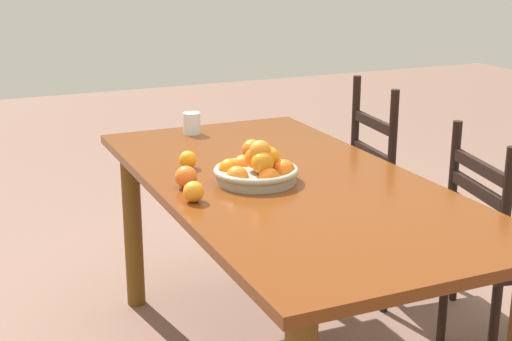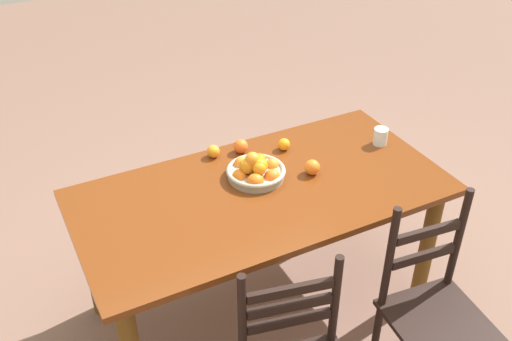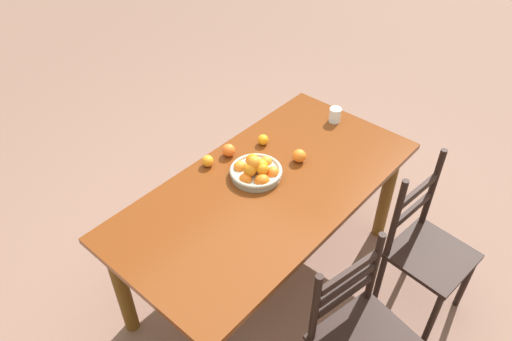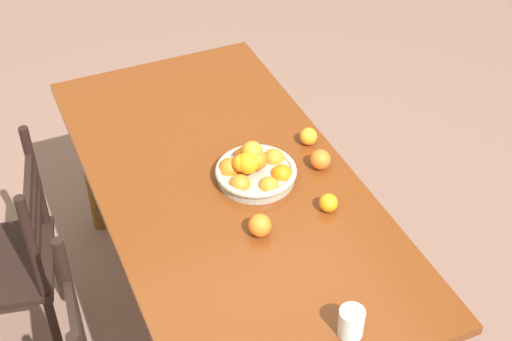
{
  "view_description": "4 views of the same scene",
  "coord_description": "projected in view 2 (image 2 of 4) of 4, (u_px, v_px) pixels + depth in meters",
  "views": [
    {
      "loc": [
        2.2,
        -1.1,
        1.55
      ],
      "look_at": [
        -0.02,
        -0.11,
        0.82
      ],
      "focal_mm": 51.79,
      "sensor_mm": 36.0,
      "label": 1
    },
    {
      "loc": [
        1.07,
        2.02,
        2.44
      ],
      "look_at": [
        -0.02,
        -0.11,
        0.82
      ],
      "focal_mm": 41.06,
      "sensor_mm": 36.0,
      "label": 2
    },
    {
      "loc": [
        1.52,
        1.24,
        2.56
      ],
      "look_at": [
        -0.02,
        -0.11,
        0.82
      ],
      "focal_mm": 33.92,
      "sensor_mm": 36.0,
      "label": 3
    },
    {
      "loc": [
        -1.89,
        0.71,
        2.52
      ],
      "look_at": [
        -0.02,
        -0.11,
        0.82
      ],
      "focal_mm": 52.04,
      "sensor_mm": 36.0,
      "label": 4
    }
  ],
  "objects": [
    {
      "name": "orange_loose_2",
      "position": [
        213.0,
        151.0,
        3.05
      ],
      "size": [
        0.07,
        0.07,
        0.07
      ],
      "primitive_type": "sphere",
      "color": "orange",
      "rests_on": "dining_table"
    },
    {
      "name": "chair_near_window",
      "position": [
        432.0,
        313.0,
        2.59
      ],
      "size": [
        0.45,
        0.45,
        1.0
      ],
      "rotation": [
        0.0,
        0.0,
        3.04
      ],
      "color": "black",
      "rests_on": "ground"
    },
    {
      "name": "fruit_bowl",
      "position": [
        256.0,
        171.0,
        2.88
      ],
      "size": [
        0.3,
        0.3,
        0.16
      ],
      "color": "#A09B8A",
      "rests_on": "dining_table"
    },
    {
      "name": "orange_loose_3",
      "position": [
        241.0,
        146.0,
        3.08
      ],
      "size": [
        0.08,
        0.08,
        0.08
      ],
      "primitive_type": "sphere",
      "color": "orange",
      "rests_on": "dining_table"
    },
    {
      "name": "drinking_glass",
      "position": [
        381.0,
        136.0,
        3.15
      ],
      "size": [
        0.08,
        0.08,
        0.09
      ],
      "primitive_type": "cylinder",
      "color": "silver",
      "rests_on": "dining_table"
    },
    {
      "name": "orange_loose_0",
      "position": [
        312.0,
        167.0,
        2.91
      ],
      "size": [
        0.08,
        0.08,
        0.08
      ],
      "primitive_type": "sphere",
      "color": "orange",
      "rests_on": "dining_table"
    },
    {
      "name": "ground_plane",
      "position": [
        261.0,
        302.0,
        3.26
      ],
      "size": [
        12.0,
        12.0,
        0.0
      ],
      "primitive_type": "plane",
      "color": "#7D5B4E"
    },
    {
      "name": "orange_loose_1",
      "position": [
        284.0,
        144.0,
        3.11
      ],
      "size": [
        0.07,
        0.07,
        0.07
      ],
      "primitive_type": "sphere",
      "color": "orange",
      "rests_on": "dining_table"
    },
    {
      "name": "dining_table",
      "position": [
        262.0,
        209.0,
        2.89
      ],
      "size": [
        1.8,
        0.9,
        0.78
      ],
      "color": "#672E10",
      "rests_on": "ground"
    }
  ]
}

